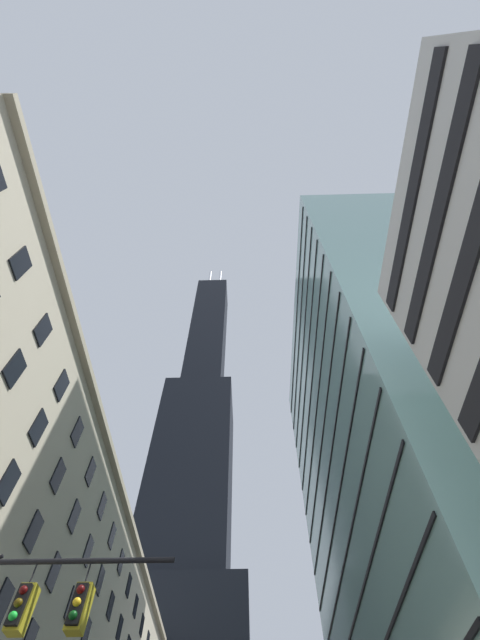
# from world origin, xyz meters

# --- Properties ---
(dark_skyscraper) EXTENTS (29.36, 29.36, 198.55)m
(dark_skyscraper) POSITION_xyz_m (-12.09, 86.54, 58.82)
(dark_skyscraper) COLOR black
(dark_skyscraper) RESTS_ON ground
(glass_office_midrise) EXTENTS (14.38, 38.77, 59.70)m
(glass_office_midrise) POSITION_xyz_m (18.14, 28.28, 29.85)
(glass_office_midrise) COLOR gray
(glass_office_midrise) RESTS_ON ground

